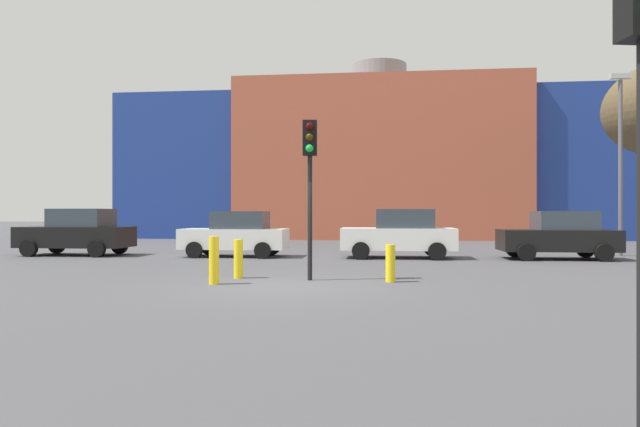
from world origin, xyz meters
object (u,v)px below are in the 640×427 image
Objects in this scene: parked_car_2 at (400,234)px; traffic_light_island at (310,163)px; bollard_yellow_0 at (214,260)px; bollard_yellow_1 at (390,263)px; parked_car_0 at (77,232)px; parked_car_1 at (236,234)px; street_lamp at (620,152)px; bollard_yellow_2 at (238,259)px; parked_car_3 at (559,235)px.

traffic_light_island reaches higher than parked_car_2.
bollard_yellow_1 is at bearing 11.81° from bollard_yellow_0.
parked_car_0 is 3.80× the size of bollard_yellow_0.
parked_car_1 is 1.01× the size of traffic_light_island.
bollard_yellow_0 is (-4.73, -8.49, -0.35)m from parked_car_2.
bollard_yellow_0 is (8.33, -8.49, -0.37)m from parked_car_0.
bollard_yellow_1 is at bearing 82.00° from traffic_light_island.
street_lamp is at bearing 45.76° from bollard_yellow_1.
parked_car_0 is 4.30× the size of bollard_yellow_2.
parked_car_1 is 0.56× the size of street_lamp.
bollard_yellow_1 is (12.57, -7.61, -0.48)m from parked_car_0.
traffic_light_island reaches higher than bollard_yellow_1.
bollard_yellow_0 is at bearing 38.67° from parked_car_3.
bollard_yellow_1 is (-6.38, -7.61, -0.43)m from parked_car_3.
parked_car_0 reaches higher than bollard_yellow_1.
parked_car_2 is at bearing -167.09° from street_lamp.
parked_car_3 reaches higher than bollard_yellow_0.
bollard_yellow_2 is at bearing 34.73° from parked_car_3.
traffic_light_island is (-2.53, -7.45, 2.07)m from parked_car_2.
parked_car_1 reaches higher than bollard_yellow_2.
parked_car_0 is 13.06m from traffic_light_island.
street_lamp is (8.90, 2.04, 3.26)m from parked_car_2.
street_lamp is (3.02, 2.04, 3.30)m from parked_car_3.
bollard_yellow_2 is (-4.47, -7.18, -0.42)m from parked_car_2.
parked_car_0 is at bearing -174.69° from street_lamp.
parked_car_1 is at bearing 101.26° from bollard_yellow_0.
street_lamp reaches higher than parked_car_1.
bollard_yellow_0 is at bearing 134.45° from parked_car_0.
parked_car_0 is 1.06× the size of parked_car_3.
bollard_yellow_2 is at bearing 173.83° from bollard_yellow_1.
parked_car_3 is at bearing 34.73° from bollard_yellow_2.
parked_car_3 is at bearing -180.00° from parked_car_0.
parked_car_0 is 1.02× the size of parked_car_2.
bollard_yellow_2 is at bearing 105.21° from parked_car_1.
traffic_light_island is (-8.42, -7.45, 2.11)m from parked_car_3.
parked_car_1 is 7.45m from bollard_yellow_2.
parked_car_1 is 12.30m from parked_car_3.
street_lamp is (13.37, 9.22, 3.68)m from bollard_yellow_2.
parked_car_0 is 13.06m from parked_car_2.
bollard_yellow_2 is (-1.94, 0.28, -2.49)m from traffic_light_island.
traffic_light_island is at bearing 117.54° from parked_car_1.
parked_car_0 is 1.06× the size of parked_car_1.
street_lamp reaches higher than bollard_yellow_1.
parked_car_1 is 6.42m from parked_car_2.
bollard_yellow_0 is at bearing -101.15° from bollard_yellow_2.
bollard_yellow_2 is (8.59, -7.18, -0.43)m from parked_car_0.
bollard_yellow_0 is at bearing -142.30° from street_lamp.
traffic_light_island is at bearing 41.53° from parked_car_3.
parked_car_3 is at bearing 50.03° from bollard_yellow_1.
bollard_yellow_0 is at bearing -168.19° from bollard_yellow_1.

